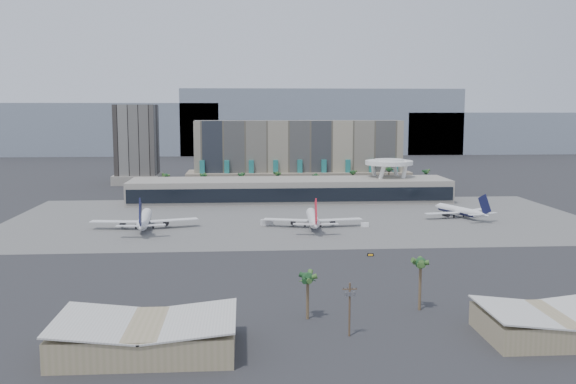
{
  "coord_description": "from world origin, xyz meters",
  "views": [
    {
      "loc": [
        -24.89,
        -230.14,
        49.68
      ],
      "look_at": [
        -5.95,
        40.0,
        14.2
      ],
      "focal_mm": 40.0,
      "sensor_mm": 36.0,
      "label": 1
    }
  ],
  "objects": [
    {
      "name": "office_tower",
      "position": [
        -95.0,
        200.0,
        22.94
      ],
      "size": [
        30.0,
        30.0,
        52.0
      ],
      "color": "black",
      "rests_on": "ground"
    },
    {
      "name": "near_palm_b",
      "position": [
        18.4,
        -79.0,
        10.46
      ],
      "size": [
        6.0,
        6.0,
        13.33
      ],
      "color": "brown",
      "rests_on": "ground"
    },
    {
      "name": "airliner_centre",
      "position": [
        4.08,
        33.39,
        3.77
      ],
      "size": [
        41.99,
        43.28,
        14.93
      ],
      "rotation": [
        0.0,
        0.0,
        -0.05
      ],
      "color": "white",
      "rests_on": "ground"
    },
    {
      "name": "saucer_structure",
      "position": [
        55.0,
        116.0,
        18.45
      ],
      "size": [
        26.0,
        26.0,
        21.89
      ],
      "color": "white",
      "rests_on": "ground"
    },
    {
      "name": "hangar_left",
      "position": [
        -45.0,
        -102.0,
        3.2
      ],
      "size": [
        36.65,
        22.6,
        7.55
      ],
      "color": "#978A65",
      "rests_on": "ground"
    },
    {
      "name": "palm_row",
      "position": [
        7.0,
        145.0,
        10.5
      ],
      "size": [
        157.8,
        2.8,
        13.1
      ],
      "color": "brown",
      "rests_on": "ground"
    },
    {
      "name": "service_vehicle_b",
      "position": [
        26.06,
        33.21,
        0.84
      ],
      "size": [
        3.3,
        1.91,
        1.69
      ],
      "primitive_type": "cube",
      "rotation": [
        0.0,
        0.0,
        -0.01
      ],
      "color": "white",
      "rests_on": "ground"
    },
    {
      "name": "ground",
      "position": [
        0.0,
        0.0,
        0.0
      ],
      "size": [
        900.0,
        900.0,
        0.0
      ],
      "primitive_type": "plane",
      "color": "#232326",
      "rests_on": "ground"
    },
    {
      "name": "apron_pad",
      "position": [
        0.0,
        55.0,
        0.03
      ],
      "size": [
        260.0,
        130.0,
        0.06
      ],
      "primitive_type": "cube",
      "color": "#5B5B59",
      "rests_on": "ground"
    },
    {
      "name": "terminal",
      "position": [
        0.0,
        109.84,
        6.52
      ],
      "size": [
        170.0,
        32.5,
        14.5
      ],
      "color": "#A39E8F",
      "rests_on": "ground"
    },
    {
      "name": "utility_pole",
      "position": [
        -2.0,
        -96.09,
        7.14
      ],
      "size": [
        3.2,
        0.85,
        12.0
      ],
      "color": "#4C3826",
      "rests_on": "ground"
    },
    {
      "name": "airliner_right",
      "position": [
        73.76,
        52.74,
        3.22
      ],
      "size": [
        33.82,
        34.86,
        12.75
      ],
      "rotation": [
        0.0,
        0.0,
        0.39
      ],
      "color": "white",
      "rests_on": "ground"
    },
    {
      "name": "service_vehicle_a",
      "position": [
        -15.06,
        39.74,
        1.24
      ],
      "size": [
        5.47,
        3.52,
        2.47
      ],
      "primitive_type": "cube",
      "rotation": [
        0.0,
        0.0,
        0.22
      ],
      "color": "silver",
      "rests_on": "ground"
    },
    {
      "name": "mountain_ridge",
      "position": [
        27.88,
        470.0,
        29.89
      ],
      "size": [
        680.0,
        60.0,
        70.0
      ],
      "color": "gray",
      "rests_on": "ground"
    },
    {
      "name": "airliner_left",
      "position": [
        -65.98,
        34.54,
        3.99
      ],
      "size": [
        44.35,
        45.79,
        15.8
      ],
      "rotation": [
        0.0,
        0.0,
        0.08
      ],
      "color": "white",
      "rests_on": "ground"
    },
    {
      "name": "hangar_right",
      "position": [
        42.0,
        -100.0,
        2.95
      ],
      "size": [
        30.55,
        20.6,
        6.89
      ],
      "color": "#978A65",
      "rests_on": "ground"
    },
    {
      "name": "hotel",
      "position": [
        10.0,
        174.41,
        16.81
      ],
      "size": [
        140.0,
        30.0,
        42.0
      ],
      "color": "tan",
      "rests_on": "ground"
    },
    {
      "name": "near_palm_a",
      "position": [
        -9.99,
        -83.83,
        8.51
      ],
      "size": [
        6.0,
        6.0,
        11.33
      ],
      "color": "brown",
      "rests_on": "ground"
    },
    {
      "name": "taxiway_sign",
      "position": [
        17.76,
        -20.69,
        0.5
      ],
      "size": [
        2.23,
        0.57,
        1.0
      ],
      "rotation": [
        0.0,
        0.0,
        -0.11
      ],
      "color": "black",
      "rests_on": "ground"
    }
  ]
}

